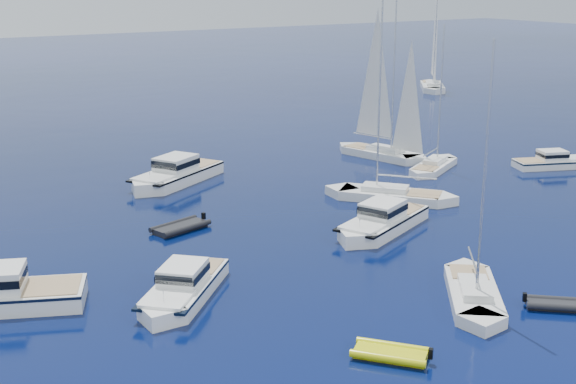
% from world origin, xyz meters
% --- Properties ---
extents(motor_cruiser_left, '(8.23, 8.32, 2.35)m').
position_xyz_m(motor_cruiser_left, '(-13.20, 16.66, 0.00)').
color(motor_cruiser_left, white).
rests_on(motor_cruiser_left, ground).
extents(motor_cruiser_centre, '(10.08, 6.58, 2.55)m').
position_xyz_m(motor_cruiser_centre, '(2.67, 19.81, 0.00)').
color(motor_cruiser_centre, white).
rests_on(motor_cruiser_centre, ground).
extents(motor_cruiser_far_r, '(7.94, 4.98, 2.00)m').
position_xyz_m(motor_cruiser_far_r, '(26.65, 25.40, 0.00)').
color(motor_cruiser_far_r, white).
rests_on(motor_cruiser_far_r, ground).
extents(motor_cruiser_distant, '(10.97, 8.17, 2.82)m').
position_xyz_m(motor_cruiser_distant, '(-3.79, 38.42, 0.00)').
color(motor_cruiser_distant, white).
rests_on(motor_cruiser_distant, ground).
extents(sailboat_fore, '(7.93, 9.05, 14.10)m').
position_xyz_m(sailboat_fore, '(-0.39, 8.33, 0.00)').
color(sailboat_fore, silver).
rests_on(sailboat_fore, ground).
extents(sailboat_mid_r, '(8.95, 9.99, 15.70)m').
position_xyz_m(sailboat_mid_r, '(7.93, 25.16, 0.00)').
color(sailboat_mid_r, white).
rests_on(sailboat_mid_r, ground).
extents(sailboat_centre, '(8.79, 6.17, 12.88)m').
position_xyz_m(sailboat_centre, '(17.17, 30.44, 0.00)').
color(sailboat_centre, white).
rests_on(sailboat_centre, ground).
extents(sailboat_sails_r, '(5.25, 10.86, 15.46)m').
position_xyz_m(sailboat_sails_r, '(16.29, 36.54, 0.00)').
color(sailboat_sails_r, silver).
rests_on(sailboat_sails_r, ground).
extents(sailboat_sails_far, '(9.77, 11.21, 17.43)m').
position_xyz_m(sailboat_sails_far, '(50.58, 67.06, 0.00)').
color(sailboat_sails_far, white).
rests_on(sailboat_sails_far, ground).
extents(tender_yellow, '(3.75, 3.98, 0.95)m').
position_xyz_m(tender_yellow, '(-8.18, 5.68, 0.00)').
color(tender_yellow, '#D5DB0C').
rests_on(tender_yellow, ground).
extents(tender_grey_near, '(3.13, 3.03, 0.95)m').
position_xyz_m(tender_grey_near, '(2.23, 5.40, 0.00)').
color(tender_grey_near, black).
rests_on(tender_grey_near, ground).
extents(tender_grey_far, '(4.54, 3.19, 0.95)m').
position_xyz_m(tender_grey_far, '(-8.53, 27.09, 0.00)').
color(tender_grey_far, black).
rests_on(tender_grey_far, ground).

